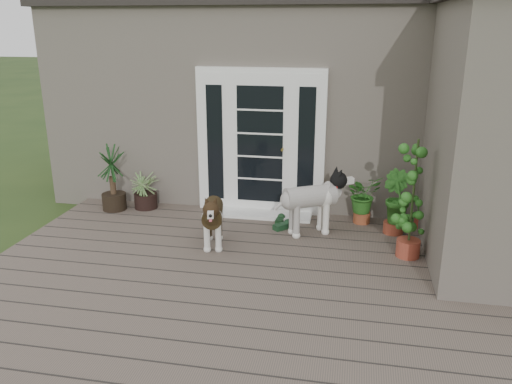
# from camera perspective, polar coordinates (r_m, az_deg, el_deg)

# --- Properties ---
(deck) EXTENTS (6.20, 4.60, 0.12)m
(deck) POSITION_cam_1_polar(r_m,az_deg,el_deg) (5.95, -1.57, -9.90)
(deck) COLOR #6B5B4C
(deck) RESTS_ON ground
(house_main) EXTENTS (7.40, 4.00, 3.10)m
(house_main) POSITION_cam_1_polar(r_m,az_deg,el_deg) (9.54, 4.00, 10.14)
(house_main) COLOR #665E54
(house_main) RESTS_ON ground
(roof_main) EXTENTS (7.60, 4.20, 0.20)m
(roof_main) POSITION_cam_1_polar(r_m,az_deg,el_deg) (9.46, 4.23, 20.09)
(roof_main) COLOR #2D2826
(roof_main) RESTS_ON house_main
(house_wing) EXTENTS (1.60, 2.40, 3.10)m
(house_wing) POSITION_cam_1_polar(r_m,az_deg,el_deg) (6.59, 26.15, 4.83)
(house_wing) COLOR #665E54
(house_wing) RESTS_ON ground
(door_unit) EXTENTS (1.90, 0.14, 2.15)m
(door_unit) POSITION_cam_1_polar(r_m,az_deg,el_deg) (7.64, 0.49, 5.51)
(door_unit) COLOR white
(door_unit) RESTS_ON deck
(door_step) EXTENTS (1.60, 0.40, 0.05)m
(door_step) POSITION_cam_1_polar(r_m,az_deg,el_deg) (7.74, 0.20, -2.41)
(door_step) COLOR white
(door_step) RESTS_ON deck
(brindle_dog) EXTENTS (0.52, 0.86, 0.67)m
(brindle_dog) POSITION_cam_1_polar(r_m,az_deg,el_deg) (6.62, -4.76, -3.24)
(brindle_dog) COLOR #382914
(brindle_dog) RESTS_ON deck
(white_dog) EXTENTS (1.01, 0.80, 0.78)m
(white_dog) POSITION_cam_1_polar(r_m,az_deg,el_deg) (6.99, 5.95, -1.62)
(white_dog) COLOR silver
(white_dog) RESTS_ON deck
(spider_plant) EXTENTS (0.75, 0.75, 0.63)m
(spider_plant) POSITION_cam_1_polar(r_m,az_deg,el_deg) (8.16, -12.14, 0.38)
(spider_plant) COLOR #7C9F61
(spider_plant) RESTS_ON deck
(yucca) EXTENTS (0.77, 0.77, 1.00)m
(yucca) POSITION_cam_1_polar(r_m,az_deg,el_deg) (8.15, -15.57, 1.47)
(yucca) COLOR black
(yucca) RESTS_ON deck
(herb_a) EXTENTS (0.69, 0.69, 0.63)m
(herb_a) POSITION_cam_1_polar(r_m,az_deg,el_deg) (7.53, 11.68, -1.05)
(herb_a) COLOR #1B5317
(herb_a) RESTS_ON deck
(herb_b) EXTENTS (0.61, 0.61, 0.65)m
(herb_b) POSITION_cam_1_polar(r_m,az_deg,el_deg) (7.25, 15.04, -1.97)
(herb_b) COLOR #19591B
(herb_b) RESTS_ON deck
(herb_c) EXTENTS (0.46, 0.46, 0.53)m
(herb_c) POSITION_cam_1_polar(r_m,az_deg,el_deg) (7.61, 18.27, -1.82)
(herb_c) COLOR #275719
(herb_c) RESTS_ON deck
(sapling) EXTENTS (0.49, 0.49, 1.53)m
(sapling) POSITION_cam_1_polar(r_m,az_deg,el_deg) (6.42, 16.92, -0.59)
(sapling) COLOR #1A5217
(sapling) RESTS_ON deck
(clog_left) EXTENTS (0.15, 0.30, 0.09)m
(clog_left) POSITION_cam_1_polar(r_m,az_deg,el_deg) (7.47, 2.67, -3.05)
(clog_left) COLOR black
(clog_left) RESTS_ON deck
(clog_right) EXTENTS (0.34, 0.35, 0.10)m
(clog_right) POSITION_cam_1_polar(r_m,az_deg,el_deg) (7.25, 2.99, -3.69)
(clog_right) COLOR #15341C
(clog_right) RESTS_ON deck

